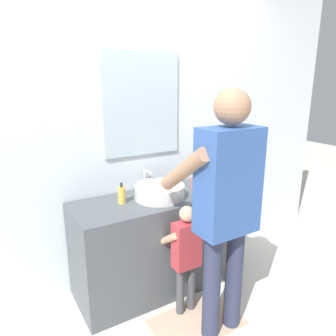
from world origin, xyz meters
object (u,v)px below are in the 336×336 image
(soap_bottle, at_px, (122,195))
(adult_parent, at_px, (226,197))
(child_toddler, at_px, (186,251))
(toothbrush_cup, at_px, (195,182))

(soap_bottle, relative_size, adult_parent, 0.10)
(soap_bottle, bearing_deg, child_toddler, -55.26)
(adult_parent, bearing_deg, toothbrush_cup, 68.65)
(toothbrush_cup, distance_m, soap_bottle, 0.69)
(child_toddler, bearing_deg, adult_parent, -68.08)
(child_toddler, xyz_separation_m, adult_parent, (0.11, -0.27, 0.49))
(toothbrush_cup, bearing_deg, child_toddler, -131.32)
(child_toddler, bearing_deg, soap_bottle, 124.74)
(toothbrush_cup, distance_m, adult_parent, 0.78)
(soap_bottle, relative_size, child_toddler, 0.19)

